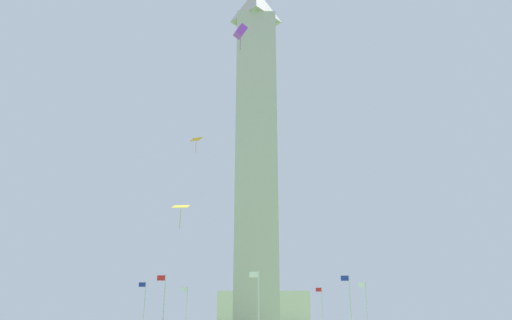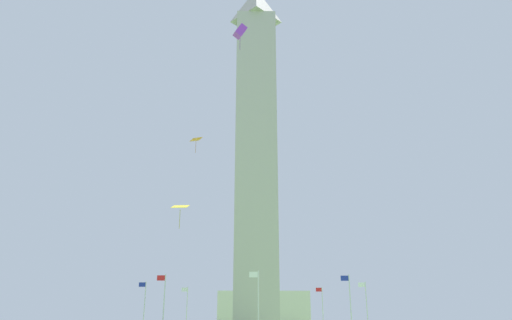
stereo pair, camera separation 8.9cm
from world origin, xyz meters
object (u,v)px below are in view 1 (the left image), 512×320
(flagpole_s, at_px, (366,305))
(flagpole_sw, at_px, (322,307))
(obelisk_monument, at_px, (256,141))
(flagpole_w, at_px, (254,308))
(kite_purple_box, at_px, (240,31))
(flagpole_se, at_px, (350,302))
(kite_yellow_diamond, at_px, (181,207))
(flagpole_ne, at_px, (164,302))
(kite_orange_diamond, at_px, (196,140))
(flagpole_n, at_px, (144,305))
(flagpole_nw, at_px, (186,307))
(distant_building, at_px, (263,310))
(flagpole_e, at_px, (258,301))

(flagpole_s, xyz_separation_m, flagpole_sw, (4.78, -11.55, 0.00))
(obelisk_monument, distance_m, flagpole_w, 30.63)
(flagpole_w, height_order, kite_purple_box, kite_purple_box)
(flagpole_se, distance_m, kite_yellow_diamond, 29.27)
(flagpole_ne, height_order, kite_orange_diamond, kite_orange_diamond)
(obelisk_monument, distance_m, flagpole_s, 30.60)
(flagpole_n, bearing_deg, flagpole_nw, -112.50)
(flagpole_sw, distance_m, kite_purple_box, 51.23)
(flagpole_se, relative_size, kite_orange_diamond, 3.75)
(flagpole_s, relative_size, flagpole_nw, 1.00)
(flagpole_se, xyz_separation_m, flagpole_sw, (-0.00, -23.10, 0.00))
(flagpole_n, distance_m, distant_building, 71.06)
(flagpole_se, bearing_deg, kite_yellow_diamond, 49.48)
(flagpole_se, bearing_deg, flagpole_ne, -0.00)
(kite_purple_box, bearing_deg, flagpole_e, -98.59)
(kite_purple_box, bearing_deg, flagpole_n, -64.65)
(obelisk_monument, relative_size, flagpole_se, 7.98)
(kite_orange_diamond, bearing_deg, flagpole_se, -163.33)
(kite_purple_box, bearing_deg, flagpole_se, -126.32)
(flagpole_sw, height_order, kite_yellow_diamond, kite_yellow_diamond)
(flagpole_s, distance_m, flagpole_sw, 12.50)
(flagpole_w, bearing_deg, flagpole_e, 90.00)
(flagpole_w, height_order, kite_orange_diamond, kite_orange_diamond)
(distant_building, bearing_deg, kite_yellow_diamond, 84.32)
(kite_purple_box, bearing_deg, kite_orange_diamond, -66.19)
(flagpole_se, xyz_separation_m, distant_building, (8.37, -79.87, 0.74))
(flagpole_w, bearing_deg, kite_orange_diamond, 77.09)
(flagpole_w, relative_size, flagpole_nw, 1.00)
(flagpole_s, bearing_deg, distant_building, -79.10)
(flagpole_w, distance_m, kite_orange_diamond, 39.56)
(flagpole_sw, bearing_deg, flagpole_se, 90.00)
(flagpole_sw, xyz_separation_m, kite_purple_box, (13.63, 41.65, 26.54))
(flagpole_n, height_order, kite_yellow_diamond, kite_yellow_diamond)
(kite_yellow_diamond, bearing_deg, flagpole_sw, -112.44)
(flagpole_nw, xyz_separation_m, kite_orange_diamond, (-3.84, 28.87, 19.31))
(flagpole_e, xyz_separation_m, flagpole_sw, (-11.55, -27.89, 0.00))
(flagpole_e, xyz_separation_m, kite_yellow_diamond, (6.91, 16.82, 7.01))
(flagpole_n, relative_size, distant_building, 0.30)
(flagpole_e, xyz_separation_m, flagpole_s, (-16.34, -16.34, 0.00))
(flagpole_ne, distance_m, flagpole_e, 12.50)
(flagpole_n, height_order, flagpole_s, same)
(kite_purple_box, distance_m, distant_building, 101.87)
(obelisk_monument, height_order, kite_orange_diamond, obelisk_monument)
(flagpole_nw, distance_m, distant_building, 58.65)
(flagpole_n, bearing_deg, flagpole_w, -135.00)
(obelisk_monument, bearing_deg, kite_purple_box, 85.93)
(flagpole_n, distance_m, flagpole_sw, 30.19)
(flagpole_w, bearing_deg, flagpole_ne, 67.50)
(distant_building, bearing_deg, obelisk_monument, 87.39)
(obelisk_monument, bearing_deg, flagpole_e, 89.78)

